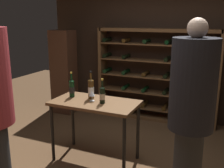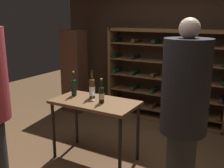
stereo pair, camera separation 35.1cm
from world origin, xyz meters
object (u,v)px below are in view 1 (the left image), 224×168
person_guest_plum_blouse (192,107)px  wine_bottle_red_label (72,88)px  wine_rack (156,76)px  tasting_table (95,108)px  wine_glass_stemmed_center (92,94)px  wine_bottle_green_slim (102,95)px  wine_bottle_black_capsule (91,88)px  display_cabinet (64,72)px

person_guest_plum_blouse → wine_bottle_red_label: size_ratio=5.45×
wine_rack → tasting_table: wine_rack is taller
wine_rack → wine_bottle_red_label: 1.94m
wine_rack → wine_glass_stemmed_center: 1.89m
tasting_table → wine_bottle_green_slim: 0.25m
wine_rack → tasting_table: size_ratio=1.99×
wine_bottle_red_label → wine_glass_stemmed_center: 0.36m
wine_rack → wine_bottle_red_label: size_ratio=6.44×
person_guest_plum_blouse → wine_bottle_red_label: person_guest_plum_blouse is taller
tasting_table → wine_glass_stemmed_center: size_ratio=8.22×
wine_bottle_green_slim → wine_bottle_black_capsule: bearing=151.7°
wine_bottle_red_label → wine_glass_stemmed_center: bearing=-9.7°
wine_rack → person_guest_plum_blouse: size_ratio=1.18×
person_guest_plum_blouse → wine_bottle_green_slim: size_ratio=5.89×
person_guest_plum_blouse → display_cabinet: (-2.78, 1.86, -0.23)m
wine_bottle_red_label → wine_bottle_black_capsule: bearing=7.8°
tasting_table → wine_bottle_black_capsule: (-0.11, 0.10, 0.24)m
wine_bottle_black_capsule → wine_bottle_red_label: wine_bottle_black_capsule is taller
tasting_table → wine_bottle_red_label: wine_bottle_red_label is taller
wine_bottle_black_capsule → wine_bottle_red_label: (-0.28, -0.04, -0.01)m
tasting_table → wine_bottle_green_slim: size_ratio=3.49×
display_cabinet → wine_glass_stemmed_center: 2.09m
wine_bottle_black_capsule → wine_glass_stemmed_center: bearing=-56.0°
tasting_table → person_guest_plum_blouse: person_guest_plum_blouse is taller
wine_bottle_green_slim → wine_glass_stemmed_center: (-0.17, 0.03, -0.02)m
wine_bottle_black_capsule → tasting_table: bearing=-42.4°
wine_glass_stemmed_center → wine_bottle_green_slim: bearing=-9.2°
tasting_table → display_cabinet: 2.12m
wine_rack → display_cabinet: (-1.84, -0.36, -0.02)m
person_guest_plum_blouse → wine_bottle_green_slim: 1.21m
wine_rack → display_cabinet: bearing=-169.0°
wine_rack → tasting_table: (-0.35, -1.85, -0.11)m
wine_bottle_green_slim → wine_rack: bearing=83.2°
wine_glass_stemmed_center → person_guest_plum_blouse: bearing=-15.6°
wine_bottle_green_slim → wine_glass_stemmed_center: bearing=170.8°
display_cabinet → wine_glass_stemmed_center: (1.45, -1.49, 0.10)m
wine_rack → wine_glass_stemmed_center: bearing=-101.9°
tasting_table → wine_glass_stemmed_center: 0.20m
person_guest_plum_blouse → wine_glass_stemmed_center: (-1.33, 0.37, -0.12)m
wine_bottle_green_slim → wine_glass_stemmed_center: size_ratio=2.35×
wine_bottle_black_capsule → wine_rack: bearing=75.4°
display_cabinet → wine_bottle_green_slim: 2.22m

